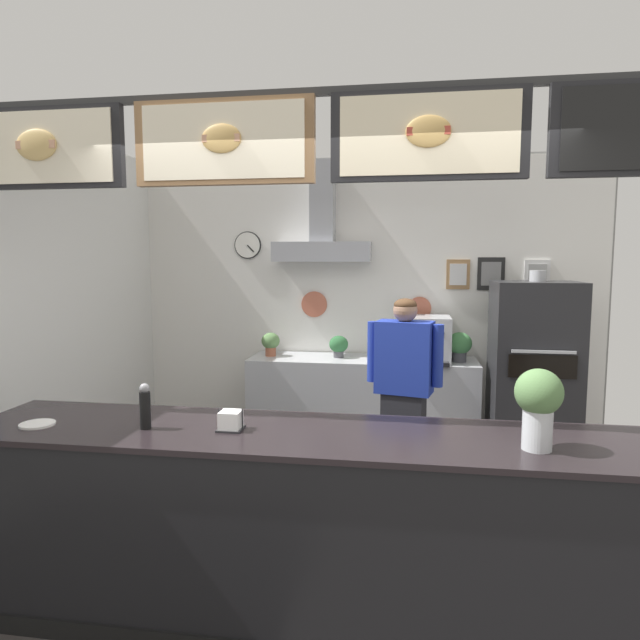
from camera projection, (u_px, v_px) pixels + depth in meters
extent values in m
plane|color=#3F3A38|center=(331.00, 563.00, 3.45)|extent=(6.28, 6.28, 0.00)
cube|color=gray|center=(364.00, 299.00, 5.86)|extent=(4.85, 0.12, 2.92)
cube|color=white|center=(364.00, 300.00, 5.80)|extent=(4.81, 0.01, 2.88)
cylinder|color=black|center=(248.00, 245.00, 5.91)|extent=(0.29, 0.02, 0.29)
cylinder|color=white|center=(247.00, 245.00, 5.90)|extent=(0.27, 0.01, 0.27)
cube|color=black|center=(251.00, 248.00, 5.89)|extent=(0.08, 0.01, 0.08)
cylinder|color=#C1664C|center=(314.00, 304.00, 5.87)|extent=(0.27, 0.02, 0.27)
cylinder|color=#C1664C|center=(419.00, 308.00, 5.70)|extent=(0.24, 0.02, 0.24)
cube|color=black|center=(491.00, 274.00, 5.56)|extent=(0.27, 0.02, 0.33)
cube|color=slate|center=(491.00, 274.00, 5.55)|extent=(0.19, 0.01, 0.24)
cube|color=white|center=(537.00, 275.00, 5.49)|extent=(0.25, 0.02, 0.30)
cube|color=#A2A2A2|center=(537.00, 275.00, 5.48)|extent=(0.18, 0.01, 0.21)
cube|color=#997047|center=(458.00, 274.00, 5.61)|extent=(0.23, 0.02, 0.30)
cube|color=silver|center=(458.00, 274.00, 5.60)|extent=(0.17, 0.01, 0.22)
cube|color=#A3A5AD|center=(322.00, 252.00, 5.65)|extent=(1.00, 0.32, 0.20)
cube|color=#A3A5AD|center=(323.00, 202.00, 5.64)|extent=(0.24, 0.24, 0.82)
cube|color=#2D2D2D|center=(324.00, 92.00, 2.84)|extent=(4.23, 0.04, 0.04)
cube|color=black|center=(41.00, 148.00, 3.08)|extent=(0.97, 0.05, 0.44)
cube|color=#F2E5C6|center=(38.00, 147.00, 3.05)|extent=(0.88, 0.01, 0.39)
ellipsoid|color=#E5BC70|center=(36.00, 145.00, 3.04)|extent=(0.25, 0.04, 0.17)
cube|color=tan|center=(35.00, 145.00, 3.03)|extent=(0.23, 0.01, 0.04)
cube|color=olive|center=(224.00, 142.00, 2.92)|extent=(0.97, 0.05, 0.44)
cube|color=#F2E5C6|center=(222.00, 141.00, 2.89)|extent=(0.88, 0.01, 0.39)
ellipsoid|color=#DBAD60|center=(221.00, 138.00, 2.88)|extent=(0.21, 0.04, 0.15)
cube|color=tan|center=(221.00, 138.00, 2.87)|extent=(0.20, 0.01, 0.04)
cube|color=black|center=(428.00, 135.00, 2.76)|extent=(0.97, 0.05, 0.44)
cube|color=beige|center=(428.00, 134.00, 2.73)|extent=(0.88, 0.01, 0.39)
ellipsoid|color=#DBAD60|center=(428.00, 131.00, 2.72)|extent=(0.22, 0.04, 0.16)
cube|color=#B74233|center=(428.00, 131.00, 2.71)|extent=(0.21, 0.01, 0.04)
cube|color=black|center=(317.00, 530.00, 2.87)|extent=(3.63, 0.70, 0.98)
cube|color=black|center=(317.00, 435.00, 2.81)|extent=(3.70, 0.74, 0.03)
cube|color=#B7BABF|center=(362.00, 402.00, 5.58)|extent=(2.25, 0.62, 0.90)
cube|color=#929499|center=(362.00, 430.00, 5.61)|extent=(2.14, 0.57, 0.02)
cube|color=#232326|center=(533.00, 375.00, 5.02)|extent=(0.74, 0.61, 1.69)
cube|color=black|center=(542.00, 367.00, 4.69)|extent=(0.56, 0.02, 0.20)
cube|color=#B7BABF|center=(544.00, 352.00, 4.66)|extent=(0.52, 0.02, 0.02)
cylinder|color=#B7BABF|center=(538.00, 276.00, 4.92)|extent=(0.14, 0.14, 0.10)
cube|color=#232328|center=(403.00, 453.00, 4.10)|extent=(0.34, 0.26, 0.91)
cube|color=#1E339E|center=(404.00, 357.00, 4.03)|extent=(0.44, 0.30, 0.53)
cylinder|color=#1E339E|center=(438.00, 356.00, 3.93)|extent=(0.08, 0.08, 0.45)
cylinder|color=#1E339E|center=(373.00, 352.00, 4.11)|extent=(0.08, 0.08, 0.45)
sphere|color=#997056|center=(405.00, 310.00, 3.99)|extent=(0.17, 0.17, 0.17)
ellipsoid|color=#4C331E|center=(405.00, 305.00, 3.98)|extent=(0.17, 0.17, 0.10)
cube|color=silver|center=(426.00, 339.00, 5.39)|extent=(0.46, 0.47, 0.43)
cylinder|color=#4C4C51|center=(416.00, 345.00, 5.15)|extent=(0.06, 0.06, 0.06)
cube|color=black|center=(426.00, 364.00, 5.14)|extent=(0.42, 0.10, 0.04)
sphere|color=black|center=(442.00, 333.00, 5.11)|extent=(0.04, 0.04, 0.04)
cylinder|color=#4C4C51|center=(339.00, 354.00, 5.59)|extent=(0.10, 0.10, 0.07)
ellipsoid|color=#2D6638|center=(339.00, 344.00, 5.58)|extent=(0.19, 0.19, 0.17)
cylinder|color=#4C4C51|center=(459.00, 357.00, 5.34)|extent=(0.14, 0.14, 0.10)
ellipsoid|color=#47894C|center=(460.00, 343.00, 5.33)|extent=(0.24, 0.24, 0.21)
cylinder|color=#4C4C51|center=(396.00, 354.00, 5.50)|extent=(0.09, 0.09, 0.10)
ellipsoid|color=#5B844C|center=(396.00, 343.00, 5.49)|extent=(0.16, 0.16, 0.15)
cylinder|color=#9E563D|center=(271.00, 352.00, 5.67)|extent=(0.11, 0.11, 0.09)
ellipsoid|color=#5B844C|center=(271.00, 341.00, 5.66)|extent=(0.19, 0.19, 0.17)
cube|color=#262628|center=(231.00, 429.00, 2.85)|extent=(0.12, 0.12, 0.01)
cylinder|color=#262628|center=(219.00, 419.00, 2.86)|extent=(0.01, 0.01, 0.11)
cylinder|color=#262628|center=(242.00, 420.00, 2.84)|extent=(0.01, 0.01, 0.11)
cube|color=white|center=(231.00, 420.00, 2.85)|extent=(0.11, 0.11, 0.10)
cylinder|color=silver|center=(537.00, 429.00, 2.55)|extent=(0.14, 0.14, 0.20)
cylinder|color=gray|center=(537.00, 442.00, 2.56)|extent=(0.12, 0.12, 0.06)
ellipsoid|color=#5B844C|center=(539.00, 392.00, 2.53)|extent=(0.21, 0.21, 0.21)
cylinder|color=white|center=(37.00, 424.00, 2.93)|extent=(0.18, 0.18, 0.01)
cylinder|color=black|center=(145.00, 410.00, 2.86)|extent=(0.06, 0.06, 0.20)
sphere|color=gray|center=(144.00, 388.00, 2.85)|extent=(0.05, 0.05, 0.05)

